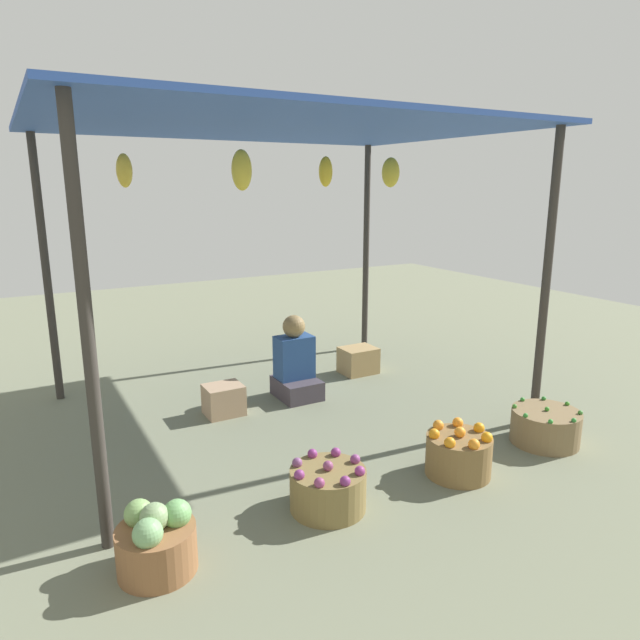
# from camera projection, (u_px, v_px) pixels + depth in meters

# --- Properties ---
(ground_plane) EXTENTS (14.00, 14.00, 0.00)m
(ground_plane) POSITION_uv_depth(u_px,v_px,m) (285.00, 409.00, 5.03)
(ground_plane) COLOR slate
(market_stall_structure) EXTENTS (3.72, 2.85, 2.42)m
(market_stall_structure) POSITION_uv_depth(u_px,v_px,m) (281.00, 143.00, 4.50)
(market_stall_structure) COLOR #38332D
(market_stall_structure) RESTS_ON ground
(vendor_person) EXTENTS (0.36, 0.44, 0.78)m
(vendor_person) POSITION_uv_depth(u_px,v_px,m) (295.00, 366.00, 5.27)
(vendor_person) COLOR #403942
(vendor_person) RESTS_ON ground
(basket_cabbages) EXTENTS (0.41, 0.41, 0.38)m
(basket_cabbages) POSITION_uv_depth(u_px,v_px,m) (156.00, 542.00, 2.89)
(basket_cabbages) COLOR brown
(basket_cabbages) RESTS_ON ground
(basket_purple_onions) EXTENTS (0.47, 0.47, 0.32)m
(basket_purple_onions) POSITION_uv_depth(u_px,v_px,m) (328.00, 488.00, 3.46)
(basket_purple_onions) COLOR olive
(basket_purple_onions) RESTS_ON ground
(basket_oranges) EXTENTS (0.45, 0.45, 0.35)m
(basket_oranges) POSITION_uv_depth(u_px,v_px,m) (459.00, 454.00, 3.87)
(basket_oranges) COLOR brown
(basket_oranges) RESTS_ON ground
(basket_green_chilies) EXTENTS (0.51, 0.51, 0.29)m
(basket_green_chilies) POSITION_uv_depth(u_px,v_px,m) (545.00, 426.00, 4.35)
(basket_green_chilies) COLOR olive
(basket_green_chilies) RESTS_ON ground
(wooden_crate_near_vendor) EXTENTS (0.36, 0.30, 0.27)m
(wooden_crate_near_vendor) POSITION_uv_depth(u_px,v_px,m) (358.00, 360.00, 5.97)
(wooden_crate_near_vendor) COLOR #A68654
(wooden_crate_near_vendor) RESTS_ON ground
(wooden_crate_stacked_rear) EXTENTS (0.32, 0.27, 0.26)m
(wooden_crate_stacked_rear) POSITION_uv_depth(u_px,v_px,m) (224.00, 400.00, 4.89)
(wooden_crate_stacked_rear) COLOR tan
(wooden_crate_stacked_rear) RESTS_ON ground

